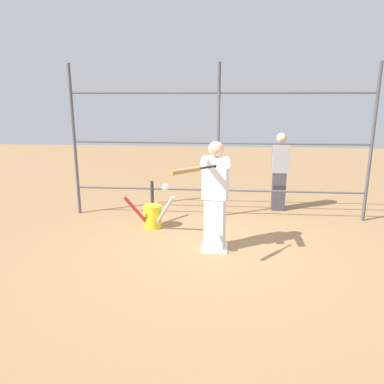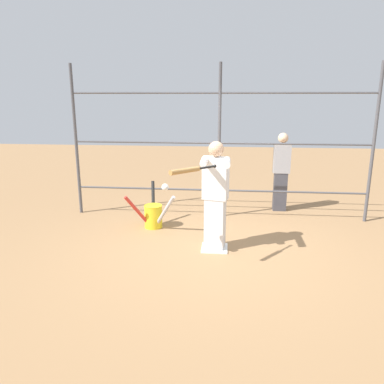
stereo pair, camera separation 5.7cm
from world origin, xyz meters
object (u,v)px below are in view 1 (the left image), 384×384
at_px(batter, 215,193).
at_px(bystander_behind_fence, 280,171).
at_px(softball_in_flight, 165,187).
at_px(bat_bucket, 152,215).
at_px(baseball_bat_swinging, 189,170).

relative_size(batter, bystander_behind_fence, 1.05).
bearing_deg(batter, softball_in_flight, 41.10).
bearing_deg(softball_in_flight, bystander_behind_fence, -124.81).
relative_size(softball_in_flight, bat_bucket, 0.11).
bearing_deg(bat_bucket, bystander_behind_fence, -151.69).
bearing_deg(softball_in_flight, batter, -138.90).
xyz_separation_m(bat_bucket, bystander_behind_fence, (-2.39, -1.29, 0.60)).
bearing_deg(bystander_behind_fence, softball_in_flight, 55.19).
xyz_separation_m(batter, softball_in_flight, (0.66, 0.57, 0.21)).
relative_size(softball_in_flight, bystander_behind_fence, 0.06).
xyz_separation_m(batter, bat_bucket, (1.14, -0.88, -0.67)).
bearing_deg(bystander_behind_fence, baseball_bat_swinging, 62.26).
height_order(baseball_bat_swinging, bat_bucket, baseball_bat_swinging).
height_order(batter, baseball_bat_swinging, batter).
xyz_separation_m(baseball_bat_swinging, bat_bucket, (0.83, -1.68, -1.16)).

